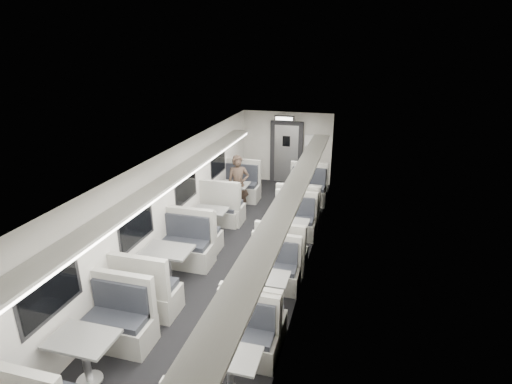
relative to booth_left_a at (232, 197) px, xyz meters
The scene contains 19 objects.
room 3.36m from the booth_left_a, 72.15° to the right, with size 3.24×12.24×2.64m.
booth_left_a is the anchor object (origin of this frame).
booth_left_b 1.67m from the booth_left_a, 90.00° to the right, with size 0.99×2.00×1.07m.
booth_left_c 3.94m from the booth_left_a, 90.00° to the right, with size 1.13×2.28×1.22m.
booth_left_d 6.43m from the booth_left_a, 90.00° to the right, with size 1.07×2.17×1.16m.
booth_right_a 2.02m from the booth_left_a, ahead, with size 1.11×2.25×1.20m.
booth_right_b 2.80m from the booth_left_a, 44.51° to the right, with size 1.04×2.11×1.13m.
booth_right_c 4.65m from the booth_left_a, 64.55° to the right, with size 0.98×1.99×1.06m.
booth_right_d 6.45m from the booth_left_a, 71.93° to the right, with size 0.96×1.95×1.04m.
passenger 0.50m from the booth_left_a, 30.97° to the right, with size 0.61×0.40×1.66m, color black.
window_a 1.10m from the booth_left_a, 148.82° to the left, with size 0.02×1.18×0.84m, color black.
window_b 2.18m from the booth_left_a, 104.37° to the right, with size 0.02×1.18×0.84m, color black.
window_c 4.24m from the booth_left_a, 96.78° to the right, with size 0.02×1.18×0.84m, color black.
window_d 6.39m from the booth_left_a, 94.43° to the right, with size 0.02×1.18×0.84m, color black.
luggage_rack_left 3.73m from the booth_left_a, 94.10° to the right, with size 0.46×10.40×0.09m.
luggage_rack_right 4.35m from the booth_left_a, 56.61° to the right, with size 0.46×10.40×0.09m.
vestibule_door 3.06m from the booth_left_a, 70.52° to the left, with size 1.10×0.13×2.10m.
exit_sign 3.16m from the booth_left_a, 66.86° to the left, with size 0.62×0.12×0.16m.
wall_notice 3.49m from the booth_left_a, 58.13° to the left, with size 0.32×0.02×0.40m, color white.
Camera 1 is at (2.40, -6.91, 4.47)m, focal length 28.00 mm.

